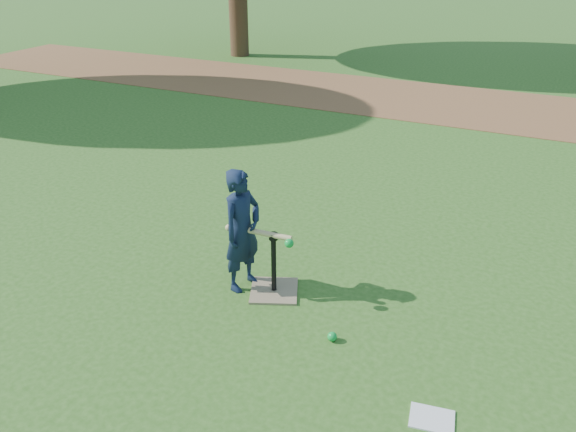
% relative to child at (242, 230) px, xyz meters
% --- Properties ---
extents(ground, '(80.00, 80.00, 0.00)m').
position_rel_child_xyz_m(ground, '(0.35, -0.25, -0.58)').
color(ground, '#285116').
rests_on(ground, ground).
extents(dirt_strip, '(24.00, 3.00, 0.01)m').
position_rel_child_xyz_m(dirt_strip, '(0.35, 7.25, -0.58)').
color(dirt_strip, brown).
rests_on(dirt_strip, ground).
extents(child, '(0.37, 0.48, 1.17)m').
position_rel_child_xyz_m(child, '(0.00, 0.00, 0.00)').
color(child, '#101C32').
rests_on(child, ground).
extents(wiffle_ball_ground, '(0.08, 0.08, 0.08)m').
position_rel_child_xyz_m(wiffle_ball_ground, '(1.05, -0.40, -0.54)').
color(wiffle_ball_ground, '#0D9933').
rests_on(wiffle_ball_ground, ground).
extents(clipboard, '(0.33, 0.27, 0.01)m').
position_rel_child_xyz_m(clipboard, '(1.97, -0.88, -0.58)').
color(clipboard, silver).
rests_on(clipboard, ground).
extents(batting_tee, '(0.56, 0.56, 0.61)m').
position_rel_child_xyz_m(batting_tee, '(0.30, 0.02, -0.47)').
color(batting_tee, '#816F51').
rests_on(batting_tee, ground).
extents(swing_action, '(0.69, 0.14, 0.08)m').
position_rel_child_xyz_m(swing_action, '(0.22, -0.02, 0.02)').
color(swing_action, tan).
rests_on(swing_action, ground).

